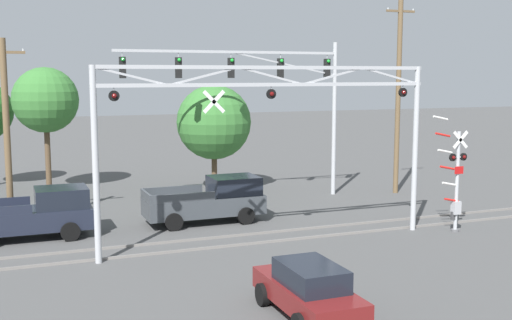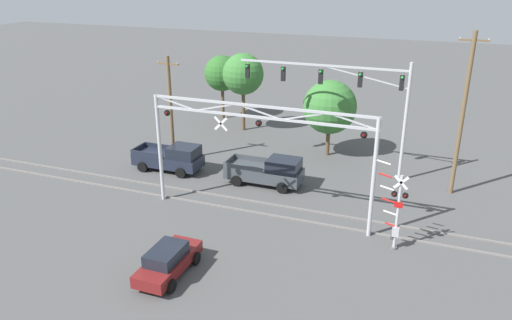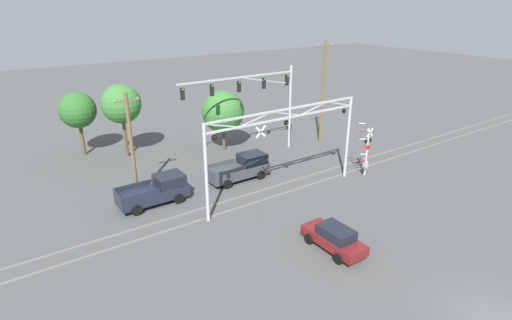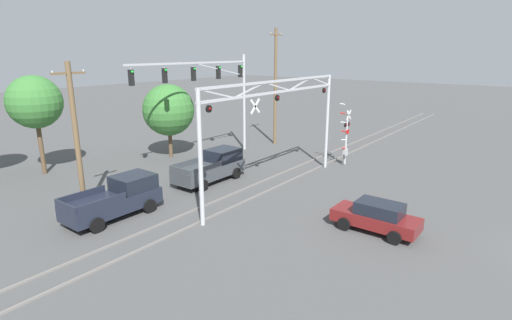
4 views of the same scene
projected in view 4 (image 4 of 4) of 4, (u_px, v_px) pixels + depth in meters
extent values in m
cube|color=gray|center=(272.00, 189.00, 26.19)|extent=(80.00, 0.08, 0.10)
cube|color=gray|center=(255.00, 184.00, 27.03)|extent=(80.00, 0.08, 0.10)
cylinder|color=#B7BABF|center=(200.00, 159.00, 19.93)|extent=(0.24, 0.24, 7.08)
cylinder|color=#B7BABF|center=(327.00, 122.00, 30.27)|extent=(0.24, 0.24, 7.08)
cube|color=#B7BABF|center=(277.00, 92.00, 24.36)|extent=(13.73, 0.14, 0.14)
cube|color=#B7BABF|center=(278.00, 81.00, 24.18)|extent=(13.73, 0.14, 0.14)
cube|color=#B7BABF|center=(217.00, 94.00, 20.13)|extent=(2.72, 0.08, 0.73)
cube|color=#B7BABF|center=(250.00, 90.00, 22.20)|extent=(2.72, 0.08, 0.73)
cube|color=#B7BABF|center=(277.00, 87.00, 24.27)|extent=(2.72, 0.08, 0.73)
cube|color=#B7BABF|center=(301.00, 84.00, 26.34)|extent=(2.72, 0.08, 0.73)
cube|color=#B7BABF|center=(320.00, 81.00, 28.40)|extent=(2.72, 0.08, 0.73)
cylinder|color=black|center=(209.00, 109.00, 19.83)|extent=(0.38, 0.10, 0.38)
sphere|color=#590C0C|center=(210.00, 109.00, 19.79)|extent=(0.18, 0.18, 0.18)
cylinder|color=#B7BABF|center=(209.00, 104.00, 19.77)|extent=(0.04, 0.04, 0.10)
cylinder|color=black|center=(277.00, 98.00, 24.45)|extent=(0.38, 0.10, 0.38)
sphere|color=#590C0C|center=(278.00, 98.00, 24.41)|extent=(0.18, 0.18, 0.18)
cylinder|color=#B7BABF|center=(277.00, 94.00, 24.39)|extent=(0.04, 0.04, 0.10)
cylinder|color=black|center=(324.00, 90.00, 29.07)|extent=(0.38, 0.10, 0.38)
sphere|color=#590C0C|center=(325.00, 90.00, 29.03)|extent=(0.18, 0.18, 0.18)
cylinder|color=#B7BABF|center=(324.00, 87.00, 29.01)|extent=(0.04, 0.04, 0.10)
cube|color=white|center=(255.00, 106.00, 22.65)|extent=(0.88, 0.03, 0.88)
cube|color=white|center=(255.00, 106.00, 22.65)|extent=(0.88, 0.03, 0.88)
cylinder|color=black|center=(256.00, 106.00, 22.64)|extent=(0.04, 0.04, 0.02)
cylinder|color=#B7BABF|center=(346.00, 138.00, 31.26)|extent=(0.16, 0.16, 4.35)
cylinder|color=#59595B|center=(345.00, 164.00, 31.82)|extent=(0.35, 0.35, 0.10)
cube|color=white|center=(349.00, 115.00, 30.71)|extent=(0.78, 0.03, 0.78)
cube|color=white|center=(349.00, 115.00, 30.71)|extent=(0.78, 0.03, 0.78)
cylinder|color=black|center=(349.00, 115.00, 30.69)|extent=(0.04, 0.04, 0.02)
cylinder|color=black|center=(345.00, 125.00, 30.76)|extent=(0.32, 0.09, 0.32)
sphere|color=#590C0C|center=(346.00, 125.00, 30.72)|extent=(0.16, 0.16, 0.16)
cylinder|color=black|center=(348.00, 124.00, 31.19)|extent=(0.32, 0.09, 0.32)
sphere|color=#590C0C|center=(349.00, 124.00, 31.15)|extent=(0.16, 0.16, 0.16)
cube|color=#B7BABF|center=(347.00, 125.00, 30.97)|extent=(0.64, 0.06, 0.06)
cube|color=red|center=(348.00, 132.00, 31.06)|extent=(0.44, 0.02, 0.32)
cube|color=#B2B2B7|center=(345.00, 152.00, 31.55)|extent=(0.36, 0.28, 0.56)
cylinder|color=red|center=(344.00, 148.00, 31.26)|extent=(0.73, 0.09, 0.23)
cylinder|color=white|center=(344.00, 140.00, 30.96)|extent=(0.73, 0.09, 0.23)
cylinder|color=red|center=(344.00, 131.00, 30.67)|extent=(0.73, 0.09, 0.23)
cylinder|color=white|center=(343.00, 122.00, 30.37)|extent=(0.73, 0.09, 0.23)
cylinder|color=red|center=(343.00, 113.00, 30.07)|extent=(0.73, 0.09, 0.23)
cylinder|color=white|center=(343.00, 104.00, 29.77)|extent=(0.73, 0.09, 0.23)
cube|color=#3F3F42|center=(344.00, 157.00, 31.56)|extent=(0.24, 0.12, 0.36)
cylinder|color=#B7BABF|center=(244.00, 103.00, 35.82)|extent=(0.24, 0.24, 8.50)
cube|color=#B7BABF|center=(193.00, 63.00, 30.18)|extent=(12.21, 0.14, 0.14)
cube|color=#B7BABF|center=(220.00, 70.00, 32.67)|extent=(6.12, 0.08, 1.28)
cylinder|color=#B7BABF|center=(130.00, 67.00, 25.92)|extent=(0.04, 0.04, 0.30)
cube|color=black|center=(131.00, 78.00, 26.10)|extent=(0.30, 0.26, 1.04)
sphere|color=green|center=(132.00, 72.00, 25.90)|extent=(0.18, 0.18, 0.18)
cylinder|color=#B7BABF|center=(164.00, 66.00, 28.07)|extent=(0.04, 0.04, 0.30)
cube|color=black|center=(165.00, 76.00, 28.24)|extent=(0.30, 0.26, 1.04)
sphere|color=green|center=(166.00, 70.00, 28.04)|extent=(0.18, 0.18, 0.18)
cylinder|color=#B7BABF|center=(193.00, 65.00, 30.22)|extent=(0.04, 0.04, 0.30)
cube|color=black|center=(193.00, 74.00, 30.39)|extent=(0.30, 0.26, 1.04)
sphere|color=green|center=(195.00, 69.00, 30.19)|extent=(0.18, 0.18, 0.18)
cylinder|color=#B7BABF|center=(218.00, 64.00, 32.36)|extent=(0.04, 0.04, 0.30)
cube|color=black|center=(218.00, 72.00, 32.54)|extent=(0.30, 0.26, 1.04)
sphere|color=green|center=(220.00, 68.00, 32.34)|extent=(0.18, 0.18, 0.18)
cylinder|color=#B7BABF|center=(240.00, 63.00, 34.51)|extent=(0.04, 0.04, 0.30)
cube|color=black|center=(240.00, 71.00, 34.69)|extent=(0.30, 0.26, 1.04)
sphere|color=green|center=(242.00, 67.00, 34.49)|extent=(0.18, 0.18, 0.18)
cube|color=#3D4247|center=(209.00, 170.00, 27.53)|extent=(5.41, 2.01, 0.84)
cube|color=black|center=(223.00, 154.00, 28.42)|extent=(2.19, 1.85, 0.83)
cube|color=#3D4247|center=(207.00, 168.00, 25.89)|extent=(2.82, 0.08, 0.37)
cube|color=#3D4247|center=(186.00, 163.00, 27.01)|extent=(2.82, 0.08, 0.37)
cube|color=#3D4247|center=(180.00, 171.00, 25.33)|extent=(0.10, 1.93, 0.37)
cylinder|color=black|center=(236.00, 173.00, 28.33)|extent=(0.79, 0.24, 0.79)
cylinder|color=black|center=(215.00, 168.00, 29.52)|extent=(0.79, 0.24, 0.79)
cylinder|color=black|center=(203.00, 185.00, 25.76)|extent=(0.79, 0.24, 0.79)
cylinder|color=black|center=(181.00, 179.00, 26.95)|extent=(0.79, 0.24, 0.79)
cube|color=#1E2333|center=(113.00, 203.00, 21.59)|extent=(5.21, 2.01, 0.84)
cube|color=black|center=(133.00, 182.00, 22.44)|extent=(2.11, 1.85, 0.83)
cube|color=#1E2333|center=(102.00, 203.00, 19.98)|extent=(2.70, 0.08, 0.37)
cube|color=#1E2333|center=(82.00, 195.00, 21.11)|extent=(2.70, 0.08, 0.37)
cube|color=#1E2333|center=(65.00, 207.00, 19.47)|extent=(0.10, 1.93, 0.37)
cylinder|color=black|center=(149.00, 206.00, 22.34)|extent=(0.79, 0.24, 0.79)
cylinder|color=black|center=(127.00, 198.00, 23.53)|extent=(0.79, 0.24, 0.79)
cylinder|color=black|center=(97.00, 225.00, 19.87)|extent=(0.79, 0.24, 0.79)
cylinder|color=black|center=(75.00, 215.00, 21.06)|extent=(0.79, 0.24, 0.79)
cube|color=maroon|center=(375.00, 219.00, 19.97)|extent=(1.67, 4.24, 0.61)
cube|color=black|center=(380.00, 209.00, 19.71)|extent=(1.42, 2.21, 0.61)
cylinder|color=black|center=(344.00, 224.00, 20.15)|extent=(0.24, 0.67, 0.67)
cylinder|color=black|center=(358.00, 213.00, 21.45)|extent=(0.24, 0.67, 0.67)
cylinder|color=black|center=(394.00, 238.00, 18.66)|extent=(0.24, 0.67, 0.67)
cylinder|color=black|center=(406.00, 226.00, 19.96)|extent=(0.24, 0.67, 0.67)
cylinder|color=brown|center=(77.00, 141.00, 21.35)|extent=(0.28, 0.28, 8.28)
cube|color=brown|center=(69.00, 73.00, 20.42)|extent=(1.80, 0.12, 0.12)
cylinder|color=silver|center=(52.00, 72.00, 19.76)|extent=(0.08, 0.08, 0.12)
cylinder|color=silver|center=(83.00, 71.00, 21.02)|extent=(0.08, 0.08, 0.12)
cylinder|color=brown|center=(275.00, 88.00, 37.67)|extent=(0.28, 0.28, 10.82)
cube|color=brown|center=(276.00, 35.00, 36.40)|extent=(1.80, 0.12, 0.12)
cylinder|color=silver|center=(271.00, 33.00, 35.74)|extent=(0.08, 0.08, 0.12)
cylinder|color=silver|center=(281.00, 34.00, 37.00)|extent=(0.08, 0.08, 0.12)
cylinder|color=brown|center=(41.00, 147.00, 29.05)|extent=(0.32, 0.32, 3.98)
sphere|color=#387533|center=(35.00, 102.00, 28.18)|extent=(3.75, 3.75, 3.75)
cylinder|color=brown|center=(170.00, 142.00, 33.87)|extent=(0.32, 0.32, 2.54)
sphere|color=#387533|center=(168.00, 110.00, 33.14)|extent=(4.27, 4.27, 4.27)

